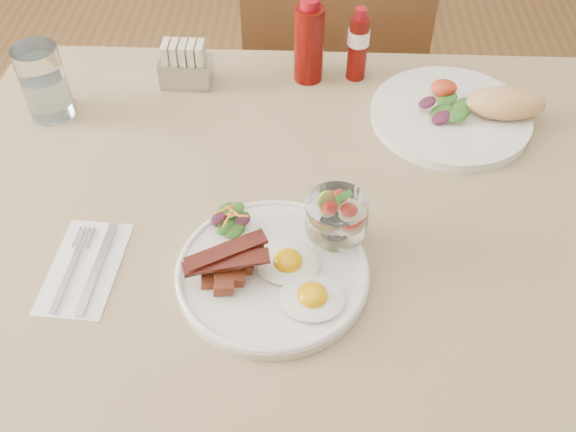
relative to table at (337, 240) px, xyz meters
name	(u,v)px	position (x,y,z in m)	size (l,w,h in m)	color
table	(337,240)	(0.00, 0.00, 0.00)	(1.33, 0.88, 0.75)	brown
chair_far	(331,80)	(0.00, 0.66, -0.14)	(0.42, 0.42, 0.93)	brown
main_plate	(272,273)	(-0.10, -0.15, 0.10)	(0.28, 0.28, 0.02)	white
fried_eggs	(300,279)	(-0.06, -0.17, 0.11)	(0.15, 0.17, 0.03)	white
bacon_potato_pile	(226,267)	(-0.16, -0.17, 0.13)	(0.13, 0.08, 0.05)	maroon
side_salad	(231,221)	(-0.17, -0.07, 0.12)	(0.07, 0.06, 0.04)	#205015
fruit_cup	(337,216)	(-0.01, -0.09, 0.16)	(0.09, 0.09, 0.09)	white
second_plate	(464,111)	(0.23, 0.22, 0.11)	(0.32, 0.29, 0.07)	white
ketchup_bottle	(309,43)	(-0.06, 0.35, 0.17)	(0.06, 0.06, 0.17)	#540704
hot_sauce_bottle	(358,45)	(0.03, 0.35, 0.16)	(0.06, 0.06, 0.15)	#540704
sugar_caddy	(185,67)	(-0.29, 0.32, 0.13)	(0.10, 0.06, 0.09)	#AEAEB2
water_glass	(45,86)	(-0.53, 0.21, 0.15)	(0.08, 0.08, 0.14)	white
napkin_cutlery	(85,268)	(-0.38, -0.15, 0.09)	(0.11, 0.19, 0.01)	white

